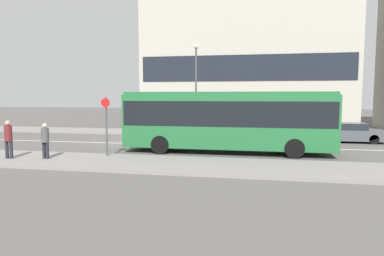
{
  "coord_description": "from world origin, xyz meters",
  "views": [
    {
      "loc": [
        7.67,
        -20.35,
        3.03
      ],
      "look_at": [
        4.12,
        -1.95,
        1.25
      ],
      "focal_mm": 32.0,
      "sensor_mm": 36.0,
      "label": 1
    }
  ],
  "objects_px": {
    "parked_car_0": "(346,133)",
    "pedestrian_near_stop": "(8,137)",
    "city_bus": "(227,118)",
    "pedestrian_down_pavement": "(45,139)",
    "bus_stop_sign": "(106,122)",
    "street_lamp": "(196,79)"
  },
  "relations": [
    {
      "from": "parked_car_0",
      "to": "pedestrian_near_stop",
      "type": "bearing_deg",
      "value": -149.62
    },
    {
      "from": "city_bus",
      "to": "pedestrian_down_pavement",
      "type": "relative_size",
      "value": 6.66
    },
    {
      "from": "bus_stop_sign",
      "to": "city_bus",
      "type": "bearing_deg",
      "value": 27.01
    },
    {
      "from": "pedestrian_near_stop",
      "to": "bus_stop_sign",
      "type": "relative_size",
      "value": 0.62
    },
    {
      "from": "city_bus",
      "to": "pedestrian_near_stop",
      "type": "xyz_separation_m",
      "value": [
        -9.66,
        -4.37,
        -0.72
      ]
    },
    {
      "from": "street_lamp",
      "to": "pedestrian_near_stop",
      "type": "bearing_deg",
      "value": -119.23
    },
    {
      "from": "city_bus",
      "to": "pedestrian_down_pavement",
      "type": "bearing_deg",
      "value": -151.88
    },
    {
      "from": "pedestrian_down_pavement",
      "to": "street_lamp",
      "type": "relative_size",
      "value": 0.24
    },
    {
      "from": "pedestrian_down_pavement",
      "to": "bus_stop_sign",
      "type": "bearing_deg",
      "value": -141.23
    },
    {
      "from": "city_bus",
      "to": "parked_car_0",
      "type": "distance_m",
      "value": 9.28
    },
    {
      "from": "pedestrian_down_pavement",
      "to": "bus_stop_sign",
      "type": "distance_m",
      "value": 2.83
    },
    {
      "from": "city_bus",
      "to": "street_lamp",
      "type": "xyz_separation_m",
      "value": [
        -3.02,
        7.5,
        2.4
      ]
    },
    {
      "from": "parked_car_0",
      "to": "city_bus",
      "type": "bearing_deg",
      "value": -142.64
    },
    {
      "from": "parked_car_0",
      "to": "pedestrian_near_stop",
      "type": "xyz_separation_m",
      "value": [
        -16.97,
        -9.95,
        0.53
      ]
    },
    {
      "from": "city_bus",
      "to": "parked_car_0",
      "type": "relative_size",
      "value": 2.39
    },
    {
      "from": "parked_car_0",
      "to": "street_lamp",
      "type": "relative_size",
      "value": 0.68
    },
    {
      "from": "city_bus",
      "to": "parked_car_0",
      "type": "xyz_separation_m",
      "value": [
        7.31,
        5.58,
        -1.25
      ]
    },
    {
      "from": "parked_car_0",
      "to": "pedestrian_down_pavement",
      "type": "bearing_deg",
      "value": -147.72
    },
    {
      "from": "parked_car_0",
      "to": "bus_stop_sign",
      "type": "bearing_deg",
      "value": -146.81
    },
    {
      "from": "pedestrian_near_stop",
      "to": "street_lamp",
      "type": "distance_m",
      "value": 13.95
    },
    {
      "from": "pedestrian_near_stop",
      "to": "pedestrian_down_pavement",
      "type": "xyz_separation_m",
      "value": [
        1.68,
        0.29,
        -0.08
      ]
    },
    {
      "from": "pedestrian_near_stop",
      "to": "street_lamp",
      "type": "height_order",
      "value": "street_lamp"
    }
  ]
}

